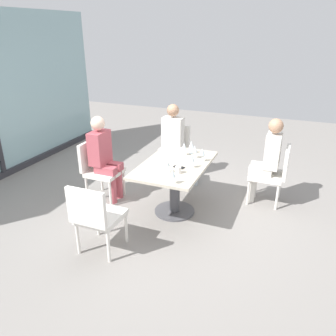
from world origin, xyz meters
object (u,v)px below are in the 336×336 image
at_px(chair_far_right, 174,148).
at_px(handbag_0, 193,174).
at_px(wine_glass_2, 195,149).
at_px(coffee_cup, 178,170).
at_px(person_front_right, 268,157).
at_px(wine_glass_6, 192,158).
at_px(wine_glass_3, 202,152).
at_px(wine_glass_1, 191,145).
at_px(wine_glass_5, 167,163).
at_px(chair_near_window, 99,167).
at_px(person_near_window, 104,155).
at_px(chair_far_left, 96,215).
at_px(person_far_right, 171,139).
at_px(chair_front_right, 274,171).
at_px(cell_phone_on_table, 179,167).
at_px(wine_glass_4, 173,173).
at_px(wine_glass_0, 184,146).
at_px(dining_table_main, 175,176).

xyz_separation_m(chair_far_right, handbag_0, (-0.15, -0.40, -0.36)).
xyz_separation_m(wine_glass_2, coffee_cup, (-0.57, 0.03, -0.09)).
distance_m(person_front_right, wine_glass_6, 1.22).
bearing_deg(coffee_cup, wine_glass_3, -18.06).
height_order(wine_glass_2, handbag_0, wine_glass_2).
xyz_separation_m(wine_glass_1, wine_glass_5, (-0.77, 0.06, 0.00)).
bearing_deg(wine_glass_6, chair_near_window, 87.72).
xyz_separation_m(person_near_window, wine_glass_3, (0.21, -1.41, 0.16)).
height_order(chair_far_left, person_far_right, person_far_right).
relative_size(chair_front_right, wine_glass_2, 4.70).
relative_size(chair_front_right, cell_phone_on_table, 6.04).
height_order(person_far_right, wine_glass_6, person_far_right).
bearing_deg(person_front_right, wine_glass_3, 126.67).
bearing_deg(person_far_right, wine_glass_4, -158.02).
height_order(wine_glass_2, wine_glass_6, same).
relative_size(person_front_right, wine_glass_1, 6.81).
distance_m(person_far_right, wine_glass_2, 1.04).
height_order(chair_front_right, wine_glass_6, wine_glass_6).
xyz_separation_m(wine_glass_4, cell_phone_on_table, (0.49, 0.10, -0.13)).
relative_size(chair_far_left, coffee_cup, 9.67).
xyz_separation_m(chair_near_window, wine_glass_6, (-0.06, -1.46, 0.37)).
xyz_separation_m(wine_glass_2, wine_glass_4, (-0.88, -0.02, 0.00)).
bearing_deg(person_front_right, wine_glass_6, 135.12).
xyz_separation_m(wine_glass_1, cell_phone_on_table, (-0.56, -0.02, -0.13)).
relative_size(chair_far_right, wine_glass_6, 4.70).
height_order(wine_glass_1, coffee_cup, wine_glass_1).
relative_size(person_front_right, wine_glass_6, 6.81).
bearing_deg(wine_glass_3, handbag_0, 25.07).
bearing_deg(wine_glass_2, person_near_window, 102.63).
bearing_deg(handbag_0, wine_glass_0, 167.54).
xyz_separation_m(wine_glass_3, cell_phone_on_table, (-0.31, 0.21, -0.13)).
relative_size(wine_glass_3, wine_glass_6, 1.00).
bearing_deg(coffee_cup, wine_glass_0, 13.00).
relative_size(chair_far_left, person_front_right, 0.69).
distance_m(person_near_window, wine_glass_4, 1.43).
distance_m(chair_far_left, wine_glass_2, 1.65).
bearing_deg(wine_glass_5, chair_front_right, -46.86).
bearing_deg(chair_far_left, chair_near_window, 31.75).
bearing_deg(chair_far_right, wine_glass_4, -159.26).
bearing_deg(wine_glass_0, wine_glass_3, -113.26).
relative_size(chair_far_right, person_near_window, 0.69).
bearing_deg(person_front_right, chair_front_right, -90.00).
bearing_deg(wine_glass_6, dining_table_main, 76.90).
xyz_separation_m(chair_far_right, wine_glass_3, (-0.98, -0.79, 0.37)).
xyz_separation_m(chair_far_left, wine_glass_3, (1.39, -0.79, 0.37)).
distance_m(chair_near_window, cell_phone_on_table, 1.33).
bearing_deg(wine_glass_5, wine_glass_4, -146.17).
height_order(chair_front_right, handbag_0, chair_front_right).
height_order(chair_far_right, chair_front_right, same).
distance_m(person_far_right, cell_phone_on_table, 1.31).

